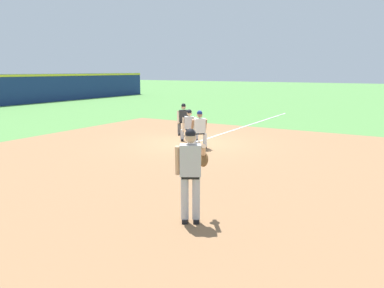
{
  "coord_description": "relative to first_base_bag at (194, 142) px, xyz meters",
  "views": [
    {
      "loc": [
        -12.93,
        -7.58,
        2.93
      ],
      "look_at": [
        -4.93,
        -2.84,
        1.09
      ],
      "focal_mm": 35.0,
      "sensor_mm": 36.0,
      "label": 1
    }
  ],
  "objects": [
    {
      "name": "umpire",
      "position": [
        1.4,
        1.36,
        0.75
      ],
      "size": [
        0.63,
        0.68,
        1.46
      ],
      "color": "black",
      "rests_on": "ground"
    },
    {
      "name": "first_base_bag",
      "position": [
        0.0,
        0.0,
        0.0
      ],
      "size": [
        0.38,
        0.38,
        0.09
      ],
      "primitive_type": "cube",
      "color": "white",
      "rests_on": "ground"
    },
    {
      "name": "pitcher",
      "position": [
        -7.0,
        -4.05,
        1.01
      ],
      "size": [
        0.84,
        0.58,
        1.86
      ],
      "color": "black",
      "rests_on": "ground"
    },
    {
      "name": "first_baseman",
      "position": [
        0.26,
        0.34,
        0.69
      ],
      "size": [
        0.82,
        1.03,
        1.34
      ],
      "color": "black",
      "rests_on": "ground"
    },
    {
      "name": "baserunner",
      "position": [
        -0.86,
        -0.76,
        0.75
      ],
      "size": [
        0.66,
        0.68,
        1.46
      ],
      "color": "black",
      "rests_on": "ground"
    },
    {
      "name": "foul_line_stripe",
      "position": [
        6.26,
        0.0,
        -0.04
      ],
      "size": [
        12.53,
        0.1,
        0.0
      ],
      "primitive_type": "cube",
      "color": "white",
      "rests_on": "ground"
    },
    {
      "name": "infield_dirt_patch",
      "position": [
        -3.52,
        -2.03,
        -0.04
      ],
      "size": [
        18.0,
        18.0,
        0.01
      ],
      "primitive_type": "cube",
      "color": "#936B47",
      "rests_on": "ground"
    },
    {
      "name": "baseball",
      "position": [
        -2.88,
        -1.56,
        -0.01
      ],
      "size": [
        0.07,
        0.07,
        0.07
      ],
      "primitive_type": "sphere",
      "color": "white",
      "rests_on": "ground"
    },
    {
      "name": "ground_plane",
      "position": [
        0.0,
        0.0,
        -0.04
      ],
      "size": [
        160.0,
        160.0,
        0.0
      ],
      "primitive_type": "plane",
      "color": "#518942"
    }
  ]
}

